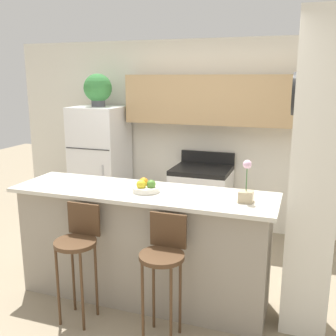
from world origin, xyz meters
TOP-DOWN VIEW (x-y plane):
  - ground_plane at (0.00, 0.00)m, footprint 14.00×14.00m
  - wall_back at (0.13, 2.00)m, footprint 5.60×0.38m
  - pillar_right at (1.44, 0.02)m, footprint 0.38×0.32m
  - counter_bar at (0.00, 0.00)m, footprint 2.41×0.69m
  - refrigerator at (-1.34, 1.67)m, footprint 0.68×0.70m
  - stove_range at (0.12, 1.69)m, footprint 0.74×0.66m
  - bar_stool_left at (-0.38, -0.49)m, footprint 0.35×0.35m
  - bar_stool_right at (0.38, -0.49)m, footprint 0.35×0.35m
  - potted_plant_on_fridge at (-1.34, 1.67)m, footprint 0.38×0.38m
  - orchid_vase at (0.93, -0.02)m, footprint 0.11×0.11m
  - fruit_bowl at (0.05, -0.03)m, footprint 0.25×0.25m
  - trash_bin at (-0.78, 1.43)m, footprint 0.28×0.28m

SIDE VIEW (x-z plane):
  - ground_plane at x=0.00m, z-range 0.00..0.00m
  - trash_bin at x=-0.78m, z-range 0.00..0.38m
  - stove_range at x=0.12m, z-range -0.07..1.00m
  - counter_bar at x=0.00m, z-range 0.00..1.06m
  - bar_stool_left at x=-0.38m, z-range 0.17..1.19m
  - bar_stool_right at x=0.38m, z-range 0.17..1.19m
  - refrigerator at x=-1.34m, z-range 0.00..1.66m
  - fruit_bowl at x=0.05m, z-range 1.04..1.16m
  - orchid_vase at x=0.93m, z-range 0.99..1.34m
  - pillar_right at x=1.44m, z-range 0.01..2.56m
  - wall_back at x=0.13m, z-range 0.19..2.74m
  - potted_plant_on_fridge at x=-1.34m, z-range 1.68..2.12m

